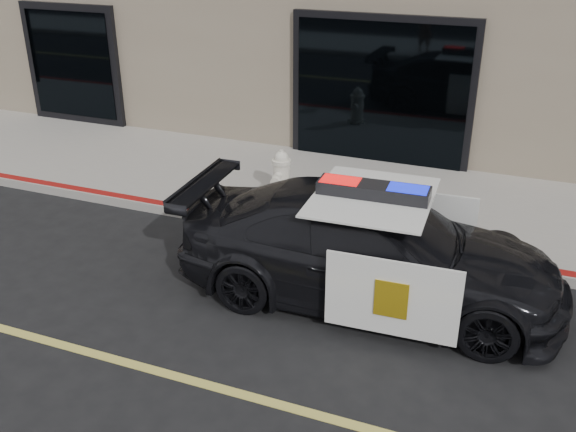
% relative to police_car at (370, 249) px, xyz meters
% --- Properties ---
extents(ground, '(120.00, 120.00, 0.00)m').
position_rel_police_car_xyz_m(ground, '(-0.09, -2.28, -0.70)').
color(ground, black).
rests_on(ground, ground).
extents(sidewalk_n, '(60.00, 3.50, 0.15)m').
position_rel_police_car_xyz_m(sidewalk_n, '(-0.09, 2.97, -0.63)').
color(sidewalk_n, gray).
rests_on(sidewalk_n, ground).
extents(police_car, '(2.43, 4.96, 1.57)m').
position_rel_police_car_xyz_m(police_car, '(0.00, 0.00, 0.00)').
color(police_car, black).
rests_on(police_car, ground).
extents(fire_hydrant, '(0.37, 0.52, 0.82)m').
position_rel_police_car_xyz_m(fire_hydrant, '(-2.13, 2.30, -0.17)').
color(fire_hydrant, white).
rests_on(fire_hydrant, sidewalk_n).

